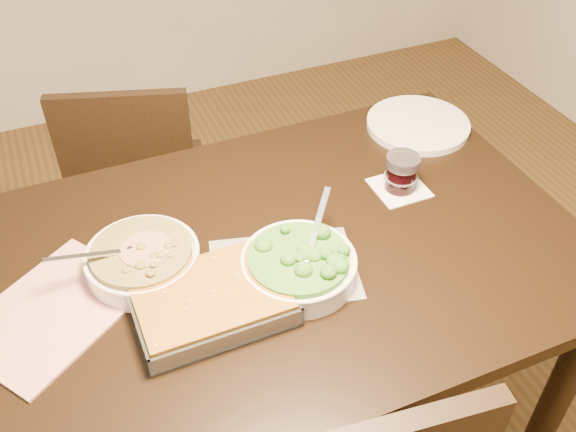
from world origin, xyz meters
The scene contains 11 objects.
ground centered at (0.00, 0.00, 0.00)m, with size 4.00×4.00×0.00m, color #4C3315.
table centered at (0.00, 0.00, 0.65)m, with size 1.40×0.90×0.75m.
magazine_a centered at (-0.46, 0.01, 0.75)m, with size 0.34×0.25×0.01m, color #B53733.
magazine_b centered at (0.01, -0.06, 0.75)m, with size 0.31×0.22×0.01m, color #2A2A32.
coaster centered at (0.38, 0.08, 0.75)m, with size 0.12×0.12×0.00m, color white.
stew_bowl centered at (-0.27, 0.05, 0.78)m, with size 0.27×0.24×0.09m.
broccoli_bowl centered at (0.03, -0.09, 0.78)m, with size 0.24×0.25×0.09m.
baking_dish centered at (-0.17, -0.11, 0.78)m, with size 0.31×0.23×0.05m.
wine_tumbler centered at (0.38, 0.08, 0.80)m, with size 0.08×0.08×0.09m.
dinner_plate centered at (0.56, 0.30, 0.76)m, with size 0.28×0.28×0.02m, color silver.
chair_far centered at (-0.16, 0.76, 0.47)m, with size 0.49×0.49×0.84m.
Camera 1 is at (-0.36, -0.95, 1.74)m, focal length 40.00 mm.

